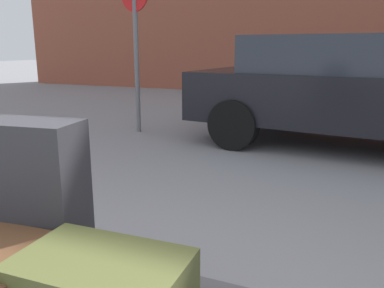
% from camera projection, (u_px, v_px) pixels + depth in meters
% --- Properties ---
extents(suitcase_charcoal_stacked_top, '(0.46, 0.30, 0.64)m').
position_uv_depth(suitcase_charcoal_stacked_top, '(35.00, 192.00, 1.76)').
color(suitcase_charcoal_stacked_top, '#2D2D33').
rests_on(suitcase_charcoal_stacked_top, luggage_cart).
extents(parked_car, '(4.46, 2.26, 1.42)m').
position_uv_depth(parked_car, '(360.00, 89.00, 5.05)').
color(parked_car, black).
rests_on(parked_car, ground_plane).
extents(no_parking_sign, '(0.50, 0.11, 2.27)m').
position_uv_depth(no_parking_sign, '(136.00, 38.00, 5.89)').
color(no_parking_sign, slate).
rests_on(no_parking_sign, ground_plane).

